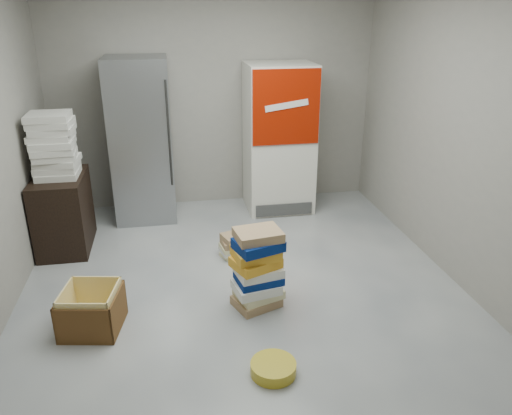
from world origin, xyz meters
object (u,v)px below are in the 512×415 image
object	(u,v)px
wood_shelf	(63,212)
cardboard_box	(92,312)
steel_fridge	(142,141)
coke_cooler	(279,138)
phonebook_stack_main	(257,269)

from	to	relation	value
wood_shelf	cardboard_box	xyz separation A→B (m)	(0.45, -1.57, -0.25)
steel_fridge	wood_shelf	size ratio (longest dim) A/B	2.37
steel_fridge	wood_shelf	world-z (taller)	steel_fridge
steel_fridge	cardboard_box	xyz separation A→B (m)	(-0.38, -2.30, -0.80)
cardboard_box	coke_cooler	bearing A→B (deg)	58.85
wood_shelf	phonebook_stack_main	bearing A→B (deg)	-39.03
wood_shelf	phonebook_stack_main	distance (m)	2.34
coke_cooler	wood_shelf	xyz separation A→B (m)	(-2.48, -0.72, -0.50)
steel_fridge	phonebook_stack_main	bearing A→B (deg)	-65.91
wood_shelf	cardboard_box	distance (m)	1.65
coke_cooler	cardboard_box	xyz separation A→B (m)	(-2.03, -2.29, -0.76)
coke_cooler	cardboard_box	size ratio (longest dim) A/B	3.45
coke_cooler	phonebook_stack_main	distance (m)	2.36
phonebook_stack_main	cardboard_box	size ratio (longest dim) A/B	1.37
phonebook_stack_main	steel_fridge	bearing A→B (deg)	98.14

